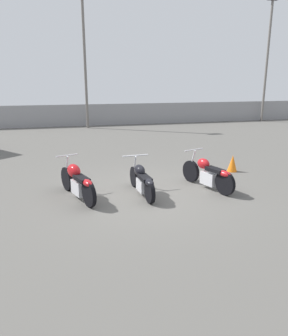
# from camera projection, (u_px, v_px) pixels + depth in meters

# --- Properties ---
(ground_plane) EXTENTS (60.00, 60.00, 0.00)m
(ground_plane) POSITION_uv_depth(u_px,v_px,m) (146.00, 194.00, 8.77)
(ground_plane) COLOR #5B5954
(fence_back) EXTENTS (40.00, 0.04, 1.38)m
(fence_back) POSITION_uv_depth(u_px,v_px,m) (96.00, 115.00, 21.27)
(fence_back) COLOR gray
(fence_back) RESTS_ON ground_plane
(light_pole_left) EXTENTS (0.70, 0.35, 8.15)m
(light_pole_left) POSITION_uv_depth(u_px,v_px,m) (268.00, 51.00, 22.31)
(light_pole_left) COLOR slate
(light_pole_left) RESTS_ON ground_plane
(light_pole_right) EXTENTS (0.70, 0.35, 7.73)m
(light_pole_right) POSITION_uv_depth(u_px,v_px,m) (84.00, 51.00, 19.19)
(light_pole_right) COLOR slate
(light_pole_right) RESTS_ON ground_plane
(motorcycle_slot_0) EXTENTS (0.90, 2.02, 1.02)m
(motorcycle_slot_0) POSITION_uv_depth(u_px,v_px,m) (77.00, 181.00, 8.33)
(motorcycle_slot_0) COLOR black
(motorcycle_slot_0) RESTS_ON ground_plane
(motorcycle_slot_1) EXTENTS (0.74, 1.94, 0.94)m
(motorcycle_slot_1) POSITION_uv_depth(u_px,v_px,m) (142.00, 180.00, 8.60)
(motorcycle_slot_1) COLOR black
(motorcycle_slot_1) RESTS_ON ground_plane
(motorcycle_slot_2) EXTENTS (0.89, 1.94, 1.01)m
(motorcycle_slot_2) POSITION_uv_depth(u_px,v_px,m) (208.00, 174.00, 9.08)
(motorcycle_slot_2) COLOR black
(motorcycle_slot_2) RESTS_ON ground_plane
(traffic_cone_near) EXTENTS (0.32, 0.32, 0.55)m
(traffic_cone_near) POSITION_uv_depth(u_px,v_px,m) (232.00, 163.00, 10.80)
(traffic_cone_near) COLOR orange
(traffic_cone_near) RESTS_ON ground_plane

